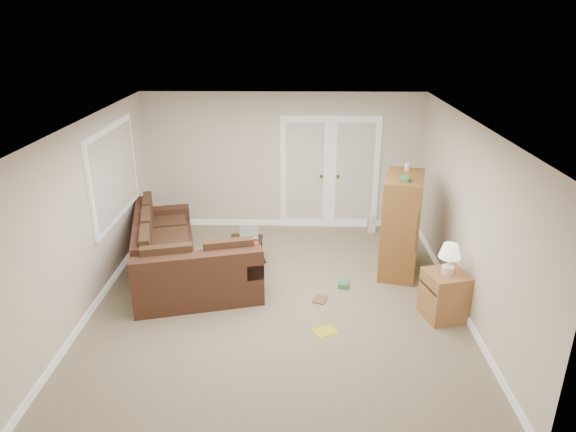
{
  "coord_description": "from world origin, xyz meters",
  "views": [
    {
      "loc": [
        0.26,
        -6.27,
        3.75
      ],
      "look_at": [
        0.13,
        0.44,
        1.1
      ],
      "focal_mm": 32.0,
      "sensor_mm": 36.0,
      "label": 1
    }
  ],
  "objects_px": {
    "tv_armoire": "(401,224)",
    "side_cabinet": "(445,291)",
    "sectional_sofa": "(178,259)",
    "coffee_table": "(244,257)"
  },
  "relations": [
    {
      "from": "tv_armoire",
      "to": "side_cabinet",
      "type": "xyz_separation_m",
      "value": [
        0.36,
        -1.31,
        -0.4
      ]
    },
    {
      "from": "tv_armoire",
      "to": "side_cabinet",
      "type": "height_order",
      "value": "tv_armoire"
    },
    {
      "from": "coffee_table",
      "to": "side_cabinet",
      "type": "height_order",
      "value": "side_cabinet"
    },
    {
      "from": "side_cabinet",
      "to": "coffee_table",
      "type": "bearing_deg",
      "value": 140.96
    },
    {
      "from": "sectional_sofa",
      "to": "coffee_table",
      "type": "distance_m",
      "value": 1.0
    },
    {
      "from": "coffee_table",
      "to": "tv_armoire",
      "type": "height_order",
      "value": "tv_armoire"
    },
    {
      "from": "tv_armoire",
      "to": "side_cabinet",
      "type": "distance_m",
      "value": 1.42
    },
    {
      "from": "sectional_sofa",
      "to": "tv_armoire",
      "type": "xyz_separation_m",
      "value": [
        3.36,
        0.33,
        0.46
      ]
    },
    {
      "from": "tv_armoire",
      "to": "side_cabinet",
      "type": "relative_size",
      "value": 1.58
    },
    {
      "from": "coffee_table",
      "to": "tv_armoire",
      "type": "distance_m",
      "value": 2.47
    }
  ]
}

